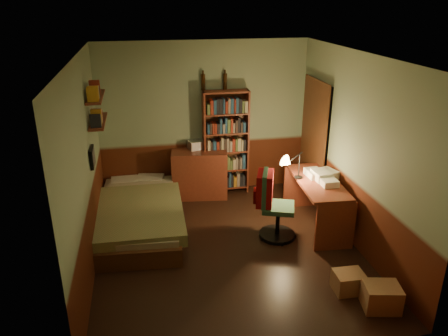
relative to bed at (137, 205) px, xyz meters
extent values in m
cube|color=black|center=(1.19, -0.88, -0.35)|extent=(3.50, 4.00, 0.02)
cube|color=silver|center=(1.19, -0.88, 2.27)|extent=(3.50, 4.00, 0.02)
cube|color=gray|center=(1.19, 1.13, 0.96)|extent=(3.50, 0.02, 2.60)
cube|color=gray|center=(-0.57, -0.88, 0.96)|extent=(0.02, 4.00, 2.60)
cube|color=gray|center=(2.95, -0.88, 0.96)|extent=(0.02, 4.00, 2.60)
cube|color=gray|center=(1.19, -2.89, 0.96)|extent=(3.50, 0.02, 2.60)
cube|color=black|center=(2.91, 0.42, 0.66)|extent=(0.06, 0.90, 2.00)
cube|color=#4A2916|center=(2.88, 0.42, 0.66)|extent=(0.02, 0.98, 2.08)
cube|color=olive|center=(0.00, 0.00, 0.00)|extent=(1.39, 2.38, 0.68)
cube|color=maroon|center=(1.06, 0.88, 0.07)|extent=(0.97, 0.57, 0.82)
cube|color=#B2B2B7|center=(1.04, 1.01, 0.56)|extent=(0.32, 0.28, 0.15)
cube|color=maroon|center=(1.53, 0.97, 0.56)|extent=(0.78, 0.25, 1.80)
cylinder|color=black|center=(1.18, 1.07, 1.59)|extent=(0.08, 0.08, 0.26)
cylinder|color=black|center=(1.54, 1.07, 1.59)|extent=(0.08, 0.08, 0.26)
cube|color=maroon|center=(2.61, -0.50, 0.03)|extent=(0.67, 1.43, 0.74)
cube|color=silver|center=(2.79, -0.41, 0.46)|extent=(0.29, 0.34, 0.11)
cone|color=black|center=(2.36, -0.35, 0.70)|extent=(0.23, 0.23, 0.59)
cube|color=#2C4F35|center=(1.96, -0.70, 0.20)|extent=(0.67, 0.63, 1.09)
cube|color=maroon|center=(1.82, -0.68, 0.98)|extent=(0.22, 0.40, 0.46)
cube|color=maroon|center=(-0.45, 0.22, 1.26)|extent=(0.20, 0.90, 0.03)
cube|color=maroon|center=(-0.45, 0.22, 1.61)|extent=(0.20, 0.90, 0.03)
cube|color=black|center=(-0.53, -0.28, 0.91)|extent=(0.04, 0.32, 0.26)
cube|color=#9E734D|center=(2.62, -2.41, -0.20)|extent=(0.44, 0.38, 0.29)
cube|color=#9E734D|center=(2.41, -2.05, -0.22)|extent=(0.35, 0.29, 0.24)
camera|label=1|loc=(0.15, -5.96, 2.92)|focal=35.00mm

